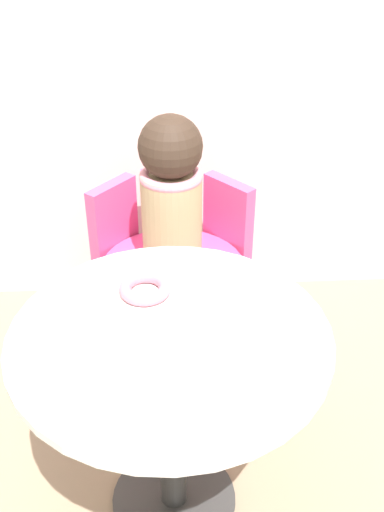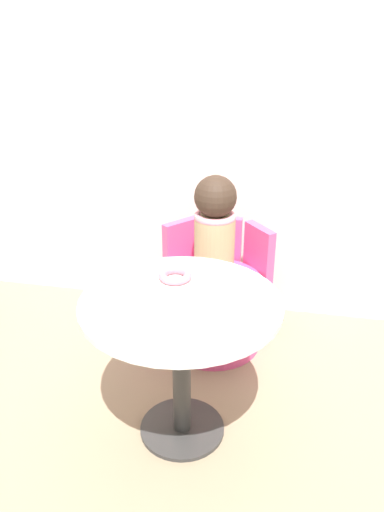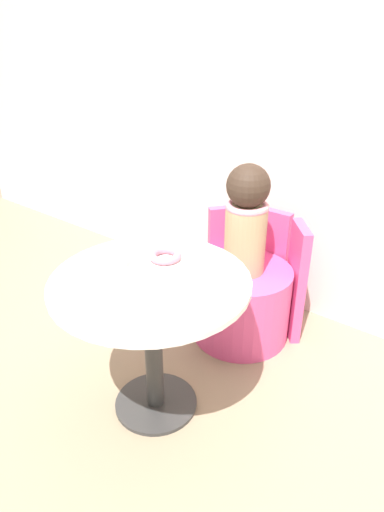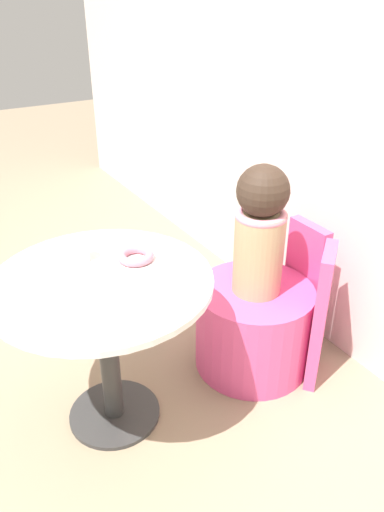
% 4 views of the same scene
% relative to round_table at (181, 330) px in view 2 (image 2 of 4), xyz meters
% --- Properties ---
extents(ground_plane, '(12.00, 12.00, 0.00)m').
position_rel_round_table_xyz_m(ground_plane, '(0.02, 0.02, -0.53)').
color(ground_plane, gray).
extents(back_wall, '(6.00, 0.06, 2.40)m').
position_rel_round_table_xyz_m(back_wall, '(0.02, 1.15, 0.67)').
color(back_wall, silver).
rests_on(back_wall, ground_plane).
extents(round_table, '(0.80, 0.80, 0.67)m').
position_rel_round_table_xyz_m(round_table, '(0.00, 0.00, 0.00)').
color(round_table, '#333333').
rests_on(round_table, ground_plane).
extents(tub_chair, '(0.53, 0.53, 0.41)m').
position_rel_round_table_xyz_m(tub_chair, '(0.02, 0.69, -0.32)').
color(tub_chair, '#E54C8C').
rests_on(tub_chair, ground_plane).
extents(booth_backrest, '(0.62, 0.23, 0.65)m').
position_rel_round_table_xyz_m(booth_backrest, '(0.02, 0.91, -0.20)').
color(booth_backrest, '#E54C8C').
rests_on(booth_backrest, ground_plane).
extents(child_figure, '(0.21, 0.21, 0.57)m').
position_rel_round_table_xyz_m(child_figure, '(0.02, 0.69, 0.17)').
color(child_figure, tan).
rests_on(child_figure, tub_chair).
extents(donut, '(0.14, 0.14, 0.03)m').
position_rel_round_table_xyz_m(donut, '(-0.06, 0.16, 0.16)').
color(donut, pink).
rests_on(donut, round_table).
extents(cup, '(0.07, 0.07, 0.09)m').
position_rel_round_table_xyz_m(cup, '(-0.16, -0.02, 0.19)').
color(cup, white).
rests_on(cup, round_table).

